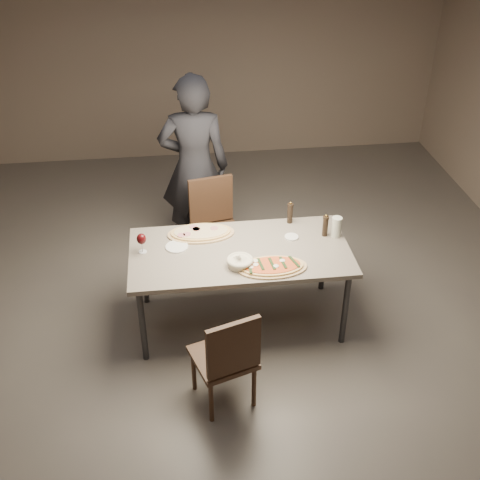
{
  "coord_description": "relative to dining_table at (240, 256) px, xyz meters",
  "views": [
    {
      "loc": [
        -0.5,
        -4.03,
        3.51
      ],
      "look_at": [
        0.0,
        0.0,
        0.85
      ],
      "focal_mm": 45.0,
      "sensor_mm": 36.0,
      "label": 1
    }
  ],
  "objects": [
    {
      "name": "wine_glass",
      "position": [
        -0.79,
        0.07,
        0.18
      ],
      "size": [
        0.08,
        0.08,
        0.17
      ],
      "rotation": [
        0.0,
        0.0,
        0.32
      ],
      "color": "silver",
      "rests_on": "dining_table"
    },
    {
      "name": "dining_table",
      "position": [
        0.0,
        0.0,
        0.0
      ],
      "size": [
        1.8,
        0.9,
        0.75
      ],
      "color": "gray",
      "rests_on": "ground"
    },
    {
      "name": "ham_pizza",
      "position": [
        -0.3,
        0.28,
        0.07
      ],
      "size": [
        0.57,
        0.31,
        0.04
      ],
      "rotation": [
        0.0,
        0.0,
        -0.1
      ],
      "color": "tan",
      "rests_on": "dining_table"
    },
    {
      "name": "diner",
      "position": [
        -0.29,
        1.21,
        0.23
      ],
      "size": [
        0.7,
        0.49,
        1.85
      ],
      "primitive_type": "imported",
      "rotation": [
        0.0,
        0.0,
        3.07
      ],
      "color": "black",
      "rests_on": "ground"
    },
    {
      "name": "room",
      "position": [
        0.0,
        0.0,
        0.71
      ],
      "size": [
        7.0,
        7.0,
        7.0
      ],
      "color": "#5C554F",
      "rests_on": "ground"
    },
    {
      "name": "oil_dish",
      "position": [
        0.45,
        0.13,
        0.06
      ],
      "size": [
        0.12,
        0.12,
        0.01
      ],
      "rotation": [
        0.0,
        0.0,
        0.11
      ],
      "color": "white",
      "rests_on": "dining_table"
    },
    {
      "name": "bread_basket",
      "position": [
        -0.03,
        -0.22,
        0.1
      ],
      "size": [
        0.21,
        0.21,
        0.08
      ],
      "rotation": [
        0.0,
        0.0,
        -0.25
      ],
      "color": "beige",
      "rests_on": "dining_table"
    },
    {
      "name": "side_plate",
      "position": [
        -0.51,
        0.11,
        0.06
      ],
      "size": [
        0.19,
        0.19,
        0.01
      ],
      "rotation": [
        0.0,
        0.0,
        -0.22
      ],
      "color": "white",
      "rests_on": "dining_table"
    },
    {
      "name": "chair_near",
      "position": [
        -0.21,
        -0.94,
        -0.2
      ],
      "size": [
        0.52,
        0.52,
        0.88
      ],
      "rotation": [
        0.0,
        0.0,
        0.31
      ],
      "color": "#3D2719",
      "rests_on": "ground"
    },
    {
      "name": "pepper_mill_left",
      "position": [
        0.74,
        0.14,
        0.15
      ],
      "size": [
        0.05,
        0.05,
        0.2
      ],
      "rotation": [
        0.0,
        0.0,
        -0.04
      ],
      "color": "black",
      "rests_on": "dining_table"
    },
    {
      "name": "pepper_mill_right",
      "position": [
        0.49,
        0.38,
        0.15
      ],
      "size": [
        0.05,
        0.05,
        0.21
      ],
      "rotation": [
        0.0,
        0.0,
        0.1
      ],
      "color": "black",
      "rests_on": "dining_table"
    },
    {
      "name": "zucchini_pizza",
      "position": [
        0.22,
        -0.28,
        0.07
      ],
      "size": [
        0.55,
        0.31,
        0.05
      ],
      "rotation": [
        0.0,
        0.0,
        0.17
      ],
      "color": "tan",
      "rests_on": "dining_table"
    },
    {
      "name": "chair_far",
      "position": [
        -0.14,
        0.83,
        -0.17
      ],
      "size": [
        0.52,
        0.52,
        0.94
      ],
      "rotation": [
        0.0,
        0.0,
        3.34
      ],
      "color": "#3D2719",
      "rests_on": "ground"
    },
    {
      "name": "carafe",
      "position": [
        0.83,
        0.12,
        0.15
      ],
      "size": [
        0.09,
        0.09,
        0.18
      ],
      "rotation": [
        0.0,
        0.0,
        -0.17
      ],
      "color": "silver",
      "rests_on": "dining_table"
    }
  ]
}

